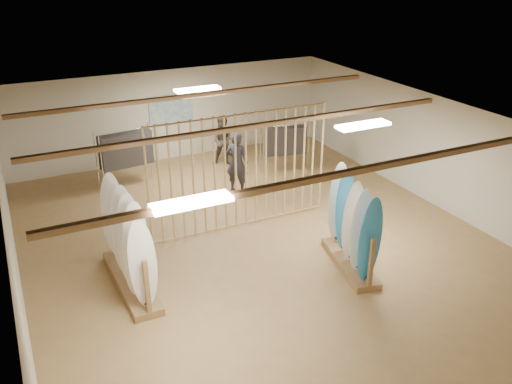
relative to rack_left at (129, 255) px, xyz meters
name	(u,v)px	position (x,y,z in m)	size (l,w,h in m)	color
floor	(256,240)	(3.02, 0.57, -0.69)	(12.00, 12.00, 0.00)	#A07C4D
ceiling	(256,122)	(3.02, 0.57, 2.11)	(12.00, 12.00, 0.00)	gray
wall_back	(171,115)	(3.02, 6.57, 0.71)	(12.00, 12.00, 0.00)	beige
wall_front	(461,350)	(3.02, -5.43, 0.71)	(12.00, 12.00, 0.00)	beige
wall_left	(10,231)	(-1.98, 0.57, 0.71)	(12.00, 12.00, 0.00)	beige
wall_right	(431,150)	(8.02, 0.57, 0.71)	(12.00, 12.00, 0.00)	beige
ceiling_slats	(256,126)	(3.02, 0.57, 2.03)	(9.50, 6.12, 0.10)	olive
light_panels	(256,125)	(3.02, 0.57, 2.05)	(1.20, 0.35, 0.06)	white
bamboo_partition	(241,171)	(3.02, 1.37, 0.71)	(4.45, 0.05, 2.78)	tan
poster	(171,109)	(3.02, 6.55, 0.91)	(1.40, 0.03, 0.90)	#326FB1
rack_left	(129,255)	(0.00, 0.00, 0.00)	(0.62, 2.53, 2.03)	olive
rack_right	(352,238)	(4.31, -1.30, -0.04)	(0.96, 2.10, 1.94)	olive
clothing_rack_a	(126,149)	(1.18, 4.92, 0.39)	(1.54, 0.59, 1.66)	silver
clothing_rack_b	(285,141)	(5.65, 4.03, 0.25)	(1.32, 0.62, 1.45)	silver
shopper_a	(237,159)	(3.74, 3.22, 0.27)	(0.70, 0.48, 1.93)	#24232B
shopper_b	(224,138)	(4.22, 5.24, 0.18)	(0.84, 0.66, 1.75)	#362E2A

